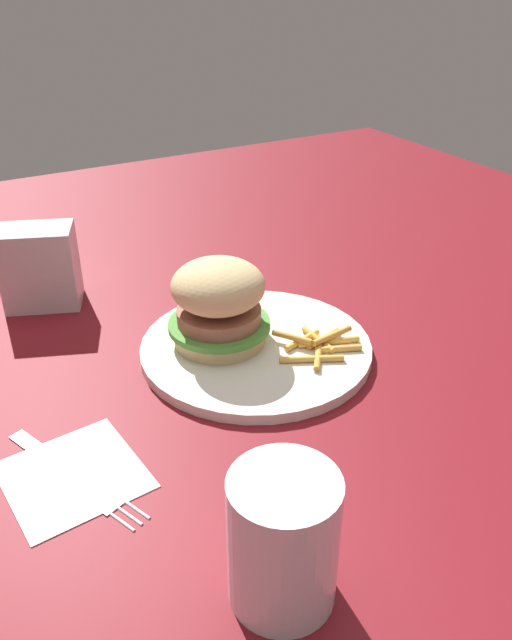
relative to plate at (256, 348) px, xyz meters
name	(u,v)px	position (x,y,z in m)	size (l,w,h in m)	color
ground_plane	(243,365)	(0.02, 0.01, -0.01)	(1.60, 1.60, 0.00)	maroon
plate	(256,348)	(0.00, 0.00, 0.00)	(0.26, 0.26, 0.01)	silver
sandwich	(219,303)	(0.03, -0.03, 0.05)	(0.11, 0.11, 0.10)	tan
fries_pile	(319,344)	(-0.06, 0.04, 0.01)	(0.10, 0.08, 0.01)	gold
napkin	(73,475)	(0.23, 0.09, -0.01)	(0.11, 0.11, 0.00)	white
fork	(74,474)	(0.23, 0.09, 0.00)	(0.08, 0.17, 0.00)	silver
drink_glass	(283,545)	(0.14, 0.28, 0.04)	(0.08, 0.08, 0.10)	silver
napkin_dispenser	(40,267)	(0.18, -0.23, 0.04)	(0.09, 0.06, 0.10)	#B7BABF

